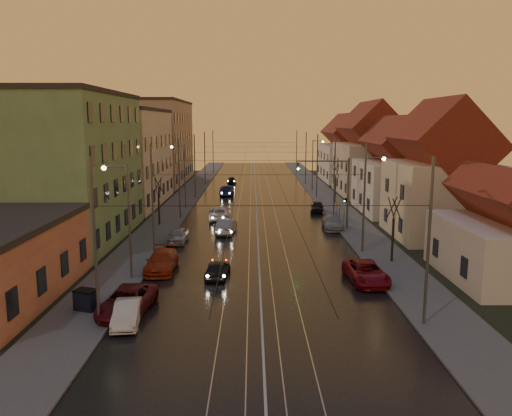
{
  "coord_description": "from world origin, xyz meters",
  "views": [
    {
      "loc": [
        -0.49,
        -30.96,
        10.71
      ],
      "look_at": [
        -0.14,
        17.92,
        2.24
      ],
      "focal_mm": 35.0,
      "sensor_mm": 36.0,
      "label": 1
    }
  ],
  "objects_px": {
    "parked_left_2": "(162,261)",
    "parked_right_1": "(332,222)",
    "parked_right_0": "(366,272)",
    "street_lamp_2": "(182,170)",
    "traffic_light_mast": "(338,184)",
    "street_lamp_1": "(368,193)",
    "driving_car_1": "(226,226)",
    "parked_left_1": "(127,301)",
    "parked_left_3": "(178,236)",
    "parked_left_0": "(127,313)",
    "driving_car_4": "(232,180)",
    "dumpster": "(86,300)",
    "driving_car_3": "(227,190)",
    "parked_right_2": "(317,207)",
    "street_lamp_0": "(124,210)",
    "driving_car_2": "(219,213)",
    "street_lamp_3": "(315,160)",
    "driving_car_0": "(218,269)"
  },
  "relations": [
    {
      "from": "driving_car_4",
      "to": "street_lamp_0",
      "type": "bearing_deg",
      "value": 80.17
    },
    {
      "from": "parked_left_2",
      "to": "parked_left_3",
      "type": "height_order",
      "value": "parked_left_2"
    },
    {
      "from": "street_lamp_3",
      "to": "driving_car_0",
      "type": "height_order",
      "value": "street_lamp_3"
    },
    {
      "from": "street_lamp_1",
      "to": "street_lamp_2",
      "type": "bearing_deg",
      "value": 132.32
    },
    {
      "from": "driving_car_1",
      "to": "parked_left_2",
      "type": "height_order",
      "value": "driving_car_1"
    },
    {
      "from": "street_lamp_3",
      "to": "parked_left_3",
      "type": "xyz_separation_m",
      "value": [
        -16.28,
        -33.34,
        -4.23
      ]
    },
    {
      "from": "driving_car_0",
      "to": "parked_left_3",
      "type": "xyz_separation_m",
      "value": [
        -4.25,
        10.19,
        0.02
      ]
    },
    {
      "from": "parked_left_1",
      "to": "parked_right_1",
      "type": "distance_m",
      "value": 27.09
    },
    {
      "from": "traffic_light_mast",
      "to": "dumpster",
      "type": "height_order",
      "value": "traffic_light_mast"
    },
    {
      "from": "parked_left_1",
      "to": "driving_car_1",
      "type": "bearing_deg",
      "value": 83.64
    },
    {
      "from": "parked_right_0",
      "to": "dumpster",
      "type": "height_order",
      "value": "parked_right_0"
    },
    {
      "from": "street_lamp_3",
      "to": "parked_left_1",
      "type": "xyz_separation_m",
      "value": [
        -16.7,
        -50.05,
        -4.18
      ]
    },
    {
      "from": "parked_left_3",
      "to": "street_lamp_0",
      "type": "bearing_deg",
      "value": -98.65
    },
    {
      "from": "driving_car_0",
      "to": "driving_car_2",
      "type": "xyz_separation_m",
      "value": [
        -1.24,
        20.9,
        0.06
      ]
    },
    {
      "from": "street_lamp_0",
      "to": "street_lamp_3",
      "type": "distance_m",
      "value": 47.62
    },
    {
      "from": "parked_right_0",
      "to": "parked_right_1",
      "type": "distance_m",
      "value": 17.04
    },
    {
      "from": "street_lamp_2",
      "to": "traffic_light_mast",
      "type": "bearing_deg",
      "value": -35.07
    },
    {
      "from": "driving_car_0",
      "to": "street_lamp_3",
      "type": "bearing_deg",
      "value": -100.91
    },
    {
      "from": "street_lamp_0",
      "to": "parked_left_3",
      "type": "relative_size",
      "value": 2.08
    },
    {
      "from": "parked_left_2",
      "to": "parked_left_3",
      "type": "relative_size",
      "value": 1.31
    },
    {
      "from": "street_lamp_0",
      "to": "driving_car_4",
      "type": "bearing_deg",
      "value": 84.75
    },
    {
      "from": "dumpster",
      "to": "street_lamp_0",
      "type": "bearing_deg",
      "value": 101.68
    },
    {
      "from": "driving_car_1",
      "to": "parked_left_1",
      "type": "xyz_separation_m",
      "value": [
        -4.57,
        -20.24,
        -0.02
      ]
    },
    {
      "from": "dumpster",
      "to": "street_lamp_2",
      "type": "bearing_deg",
      "value": 108.55
    },
    {
      "from": "driving_car_4",
      "to": "parked_left_0",
      "type": "relative_size",
      "value": 1.01
    },
    {
      "from": "street_lamp_3",
      "to": "parked_right_0",
      "type": "height_order",
      "value": "street_lamp_3"
    },
    {
      "from": "parked_right_2",
      "to": "parked_right_1",
      "type": "bearing_deg",
      "value": -80.41
    },
    {
      "from": "parked_left_1",
      "to": "street_lamp_0",
      "type": "bearing_deg",
      "value": 110.35
    },
    {
      "from": "driving_car_0",
      "to": "parked_right_2",
      "type": "distance_m",
      "value": 27.36
    },
    {
      "from": "parked_left_1",
      "to": "parked_left_0",
      "type": "bearing_deg",
      "value": -69.24
    },
    {
      "from": "parked_right_2",
      "to": "driving_car_3",
      "type": "bearing_deg",
      "value": 136.95
    },
    {
      "from": "parked_right_0",
      "to": "dumpster",
      "type": "relative_size",
      "value": 4.19
    },
    {
      "from": "street_lamp_0",
      "to": "parked_right_2",
      "type": "distance_m",
      "value": 30.89
    },
    {
      "from": "driving_car_3",
      "to": "parked_right_2",
      "type": "height_order",
      "value": "driving_car_3"
    },
    {
      "from": "dumpster",
      "to": "parked_left_3",
      "type": "bearing_deg",
      "value": 100.44
    },
    {
      "from": "driving_car_2",
      "to": "driving_car_1",
      "type": "bearing_deg",
      "value": 94.14
    },
    {
      "from": "parked_left_2",
      "to": "parked_right_1",
      "type": "distance_m",
      "value": 20.53
    },
    {
      "from": "traffic_light_mast",
      "to": "parked_left_3",
      "type": "bearing_deg",
      "value": -160.61
    },
    {
      "from": "traffic_light_mast",
      "to": "parked_right_1",
      "type": "height_order",
      "value": "traffic_light_mast"
    },
    {
      "from": "driving_car_4",
      "to": "dumpster",
      "type": "distance_m",
      "value": 60.0
    },
    {
      "from": "parked_left_1",
      "to": "parked_right_1",
      "type": "xyz_separation_m",
      "value": [
        15.2,
        22.43,
        -0.03
      ]
    },
    {
      "from": "driving_car_3",
      "to": "street_lamp_2",
      "type": "bearing_deg",
      "value": 65.46
    },
    {
      "from": "parked_left_0",
      "to": "dumpster",
      "type": "distance_m",
      "value": 3.25
    },
    {
      "from": "street_lamp_2",
      "to": "parked_left_0",
      "type": "distance_m",
      "value": 35.9
    },
    {
      "from": "driving_car_1",
      "to": "driving_car_2",
      "type": "xyz_separation_m",
      "value": [
        -1.15,
        7.18,
        -0.04
      ]
    },
    {
      "from": "street_lamp_3",
      "to": "parked_left_3",
      "type": "relative_size",
      "value": 2.08
    },
    {
      "from": "driving_car_4",
      "to": "dumpster",
      "type": "relative_size",
      "value": 3.17
    },
    {
      "from": "parked_right_0",
      "to": "parked_right_2",
      "type": "xyz_separation_m",
      "value": [
        0.08,
        26.52,
        -0.05
      ]
    },
    {
      "from": "parked_left_3",
      "to": "driving_car_1",
      "type": "bearing_deg",
      "value": 42.02
    },
    {
      "from": "street_lamp_1",
      "to": "parked_left_0",
      "type": "xyz_separation_m",
      "value": [
        -16.31,
        -15.59,
        -4.27
      ]
    }
  ]
}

